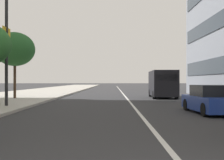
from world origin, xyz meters
The scene contains 6 objects.
sidewalk_right_plaza centered at (30.00, 10.97, 0.07)m, with size 160.00×9.64×0.15m, color #B2ADA3.
lane_centre_stripe centered at (35.00, 0.00, 0.00)m, with size 110.00×0.16×0.01m, color silver.
car_lead_in_lane centered at (11.30, -3.53, 0.64)m, with size 4.30×1.95×1.39m.
delivery_van_ahead centered at (24.70, -3.37, 1.35)m, with size 5.94×2.37×2.52m.
street_lamp_with_banners centered at (14.05, 7.07, 4.85)m, with size 1.26×2.72×7.82m.
street_tree_mid_sidewalk centered at (21.59, 9.45, 4.22)m, with size 3.32×3.32×5.49m.
Camera 1 is at (-3.39, 1.31, 1.59)m, focal length 48.18 mm.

